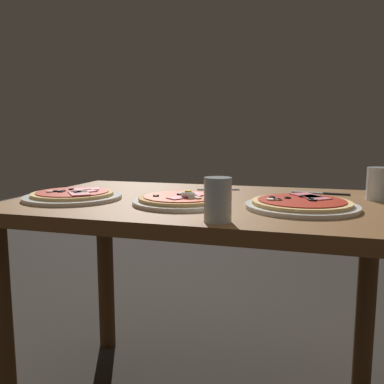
% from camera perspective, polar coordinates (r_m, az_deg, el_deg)
% --- Properties ---
extents(dining_table, '(1.20, 0.75, 0.75)m').
position_cam_1_polar(dining_table, '(1.31, 1.79, -6.40)').
color(dining_table, brown).
rests_on(dining_table, ground).
extents(pizza_foreground, '(0.29, 0.29, 0.05)m').
position_cam_1_polar(pizza_foreground, '(1.20, -1.49, -1.15)').
color(pizza_foreground, white).
rests_on(pizza_foreground, dining_table).
extents(pizza_across_left, '(0.31, 0.31, 0.03)m').
position_cam_1_polar(pizza_across_left, '(1.35, -16.48, -0.48)').
color(pizza_across_left, white).
rests_on(pizza_across_left, dining_table).
extents(pizza_across_right, '(0.31, 0.31, 0.03)m').
position_cam_1_polar(pizza_across_right, '(1.17, 15.23, -1.71)').
color(pizza_across_right, white).
rests_on(pizza_across_right, dining_table).
extents(water_glass_near, '(0.08, 0.08, 0.10)m').
position_cam_1_polar(water_glass_near, '(1.41, 25.00, 0.81)').
color(water_glass_near, silver).
rests_on(water_glass_near, dining_table).
extents(water_glass_far, '(0.07, 0.07, 0.11)m').
position_cam_1_polar(water_glass_far, '(0.95, 3.67, -1.57)').
color(water_glass_far, silver).
rests_on(water_glass_far, dining_table).
extents(fork, '(0.15, 0.06, 0.00)m').
position_cam_1_polar(fork, '(1.50, 3.23, 0.36)').
color(fork, silver).
rests_on(fork, dining_table).
extents(knife, '(0.20, 0.05, 0.01)m').
position_cam_1_polar(knife, '(1.48, 18.25, -0.17)').
color(knife, silver).
rests_on(knife, dining_table).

